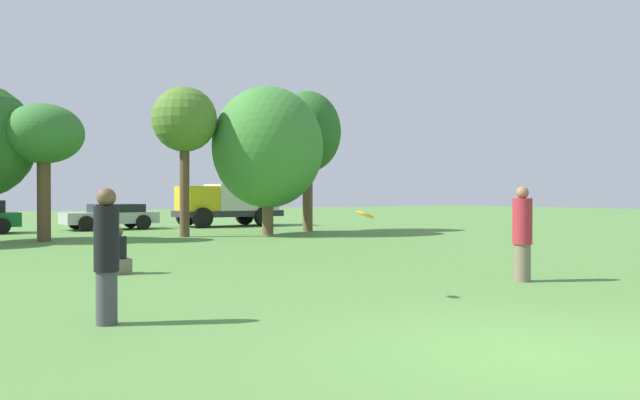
{
  "coord_description": "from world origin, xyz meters",
  "views": [
    {
      "loc": [
        -5.51,
        -4.24,
        1.63
      ],
      "look_at": [
        0.5,
        4.77,
        1.52
      ],
      "focal_mm": 36.5,
      "sensor_mm": 36.0,
      "label": 1
    }
  ],
  "objects_px": {
    "tree_4": "(184,121)",
    "tree_6": "(308,133)",
    "bystander_sitting": "(118,255)",
    "parked_car_silver": "(111,216)",
    "person_thrower": "(107,255)",
    "frisbee": "(365,215)",
    "person_catcher": "(522,234)",
    "tree_5": "(268,147)",
    "delivery_truck_yellow": "(228,202)",
    "tree_3": "(44,136)"
  },
  "relations": [
    {
      "from": "tree_4",
      "to": "frisbee",
      "type": "bearing_deg",
      "value": -101.74
    },
    {
      "from": "person_thrower",
      "to": "tree_6",
      "type": "xyz_separation_m",
      "value": [
        12.82,
        15.44,
        3.36
      ]
    },
    {
      "from": "parked_car_silver",
      "to": "bystander_sitting",
      "type": "bearing_deg",
      "value": 74.22
    },
    {
      "from": "tree_6",
      "to": "delivery_truck_yellow",
      "type": "height_order",
      "value": "tree_6"
    },
    {
      "from": "parked_car_silver",
      "to": "delivery_truck_yellow",
      "type": "xyz_separation_m",
      "value": [
        5.72,
        -0.19,
        0.58
      ]
    },
    {
      "from": "tree_5",
      "to": "delivery_truck_yellow",
      "type": "bearing_deg",
      "value": 76.97
    },
    {
      "from": "tree_6",
      "to": "delivery_truck_yellow",
      "type": "bearing_deg",
      "value": 99.38
    },
    {
      "from": "person_catcher",
      "to": "tree_6",
      "type": "xyz_separation_m",
      "value": [
        5.32,
        15.69,
        3.35
      ]
    },
    {
      "from": "person_catcher",
      "to": "parked_car_silver",
      "type": "bearing_deg",
      "value": -84.47
    },
    {
      "from": "frisbee",
      "to": "delivery_truck_yellow",
      "type": "distance_m",
      "value": 22.93
    },
    {
      "from": "bystander_sitting",
      "to": "tree_6",
      "type": "xyz_separation_m",
      "value": [
        11.21,
        10.4,
        3.85
      ]
    },
    {
      "from": "person_catcher",
      "to": "tree_3",
      "type": "xyz_separation_m",
      "value": [
        -5.36,
        15.54,
        2.69
      ]
    },
    {
      "from": "bystander_sitting",
      "to": "tree_6",
      "type": "relative_size",
      "value": 0.16
    },
    {
      "from": "tree_4",
      "to": "tree_5",
      "type": "bearing_deg",
      "value": -9.8
    },
    {
      "from": "parked_car_silver",
      "to": "person_catcher",
      "type": "bearing_deg",
      "value": 93.23
    },
    {
      "from": "tree_3",
      "to": "parked_car_silver",
      "type": "distance_m",
      "value": 7.92
    },
    {
      "from": "tree_5",
      "to": "frisbee",
      "type": "bearing_deg",
      "value": -113.67
    },
    {
      "from": "tree_4",
      "to": "tree_6",
      "type": "height_order",
      "value": "tree_6"
    },
    {
      "from": "tree_4",
      "to": "delivery_truck_yellow",
      "type": "bearing_deg",
      "value": 52.69
    },
    {
      "from": "tree_3",
      "to": "tree_4",
      "type": "xyz_separation_m",
      "value": [
        4.87,
        -0.38,
        0.75
      ]
    },
    {
      "from": "tree_3",
      "to": "delivery_truck_yellow",
      "type": "relative_size",
      "value": 0.89
    },
    {
      "from": "tree_3",
      "to": "tree_6",
      "type": "distance_m",
      "value": 10.7
    },
    {
      "from": "frisbee",
      "to": "tree_5",
      "type": "relative_size",
      "value": 0.05
    },
    {
      "from": "person_catcher",
      "to": "delivery_truck_yellow",
      "type": "distance_m",
      "value": 21.96
    },
    {
      "from": "person_thrower",
      "to": "tree_3",
      "type": "distance_m",
      "value": 15.67
    },
    {
      "from": "frisbee",
      "to": "tree_6",
      "type": "bearing_deg",
      "value": 60.23
    },
    {
      "from": "bystander_sitting",
      "to": "parked_car_silver",
      "type": "xyz_separation_m",
      "value": [
        4.53,
        16.42,
        0.25
      ]
    },
    {
      "from": "person_catcher",
      "to": "tree_3",
      "type": "height_order",
      "value": "tree_3"
    },
    {
      "from": "bystander_sitting",
      "to": "tree_3",
      "type": "bearing_deg",
      "value": 87.04
    },
    {
      "from": "bystander_sitting",
      "to": "tree_4",
      "type": "height_order",
      "value": "tree_4"
    },
    {
      "from": "person_thrower",
      "to": "frisbee",
      "type": "bearing_deg",
      "value": -1.29
    },
    {
      "from": "person_thrower",
      "to": "delivery_truck_yellow",
      "type": "relative_size",
      "value": 0.32
    },
    {
      "from": "person_catcher",
      "to": "tree_5",
      "type": "relative_size",
      "value": 0.3
    },
    {
      "from": "tree_4",
      "to": "parked_car_silver",
      "type": "distance_m",
      "value": 7.57
    },
    {
      "from": "person_thrower",
      "to": "bystander_sitting",
      "type": "distance_m",
      "value": 5.31
    },
    {
      "from": "person_thrower",
      "to": "person_catcher",
      "type": "xyz_separation_m",
      "value": [
        7.5,
        -0.25,
        0.01
      ]
    },
    {
      "from": "person_catcher",
      "to": "delivery_truck_yellow",
      "type": "relative_size",
      "value": 0.34
    },
    {
      "from": "person_thrower",
      "to": "bystander_sitting",
      "type": "bearing_deg",
      "value": 74.17
    },
    {
      "from": "tree_3",
      "to": "person_catcher",
      "type": "bearing_deg",
      "value": -70.98
    },
    {
      "from": "parked_car_silver",
      "to": "tree_4",
      "type": "bearing_deg",
      "value": 97.22
    },
    {
      "from": "person_catcher",
      "to": "tree_6",
      "type": "distance_m",
      "value": 16.9
    },
    {
      "from": "person_thrower",
      "to": "delivery_truck_yellow",
      "type": "bearing_deg",
      "value": 62.8
    },
    {
      "from": "tree_5",
      "to": "tree_6",
      "type": "relative_size",
      "value": 0.97
    },
    {
      "from": "tree_3",
      "to": "parked_car_silver",
      "type": "height_order",
      "value": "tree_3"
    },
    {
      "from": "frisbee",
      "to": "tree_4",
      "type": "xyz_separation_m",
      "value": [
        3.14,
        15.13,
        3.02
      ]
    },
    {
      "from": "person_thrower",
      "to": "frisbee",
      "type": "relative_size",
      "value": 5.85
    },
    {
      "from": "frisbee",
      "to": "tree_5",
      "type": "bearing_deg",
      "value": 66.33
    },
    {
      "from": "tree_4",
      "to": "tree_6",
      "type": "distance_m",
      "value": 5.83
    },
    {
      "from": "bystander_sitting",
      "to": "delivery_truck_yellow",
      "type": "bearing_deg",
      "value": 57.75
    },
    {
      "from": "person_catcher",
      "to": "delivery_truck_yellow",
      "type": "bearing_deg",
      "value": -99.5
    }
  ]
}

